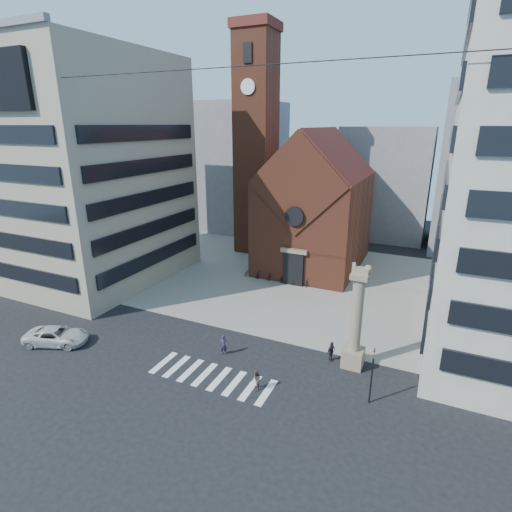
% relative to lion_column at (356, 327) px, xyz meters
% --- Properties ---
extents(ground, '(120.00, 120.00, 0.00)m').
position_rel_lion_column_xyz_m(ground, '(-10.01, -3.00, -3.46)').
color(ground, black).
rests_on(ground, ground).
extents(piazza, '(46.00, 30.00, 0.05)m').
position_rel_lion_column_xyz_m(piazza, '(-10.01, 16.00, -3.43)').
color(piazza, gray).
rests_on(piazza, ground).
extents(zebra_crossing, '(10.20, 3.20, 0.01)m').
position_rel_lion_column_xyz_m(zebra_crossing, '(-9.46, -6.00, -3.45)').
color(zebra_crossing, white).
rests_on(zebra_crossing, ground).
extents(church, '(12.00, 16.65, 18.00)m').
position_rel_lion_column_xyz_m(church, '(-10.01, 22.04, 4.53)').
color(church, brown).
rests_on(church, ground).
extents(campanile, '(5.50, 5.50, 31.20)m').
position_rel_lion_column_xyz_m(campanile, '(-20.01, 25.00, 12.28)').
color(campanile, brown).
rests_on(campanile, ground).
extents(building_left, '(18.00, 20.00, 26.00)m').
position_rel_lion_column_xyz_m(building_left, '(-34.01, 7.00, 9.54)').
color(building_left, gray).
rests_on(building_left, ground).
extents(bg_block_left, '(16.00, 14.00, 22.00)m').
position_rel_lion_column_xyz_m(bg_block_left, '(-30.01, 37.00, 7.54)').
color(bg_block_left, gray).
rests_on(bg_block_left, ground).
extents(bg_block_mid, '(14.00, 12.00, 18.00)m').
position_rel_lion_column_xyz_m(bg_block_mid, '(-4.01, 42.00, 5.54)').
color(bg_block_mid, gray).
rests_on(bg_block_mid, ground).
extents(bg_block_right, '(16.00, 14.00, 24.00)m').
position_rel_lion_column_xyz_m(bg_block_right, '(11.99, 39.00, 8.54)').
color(bg_block_right, gray).
rests_on(bg_block_right, ground).
extents(lion_column, '(1.63, 1.60, 8.68)m').
position_rel_lion_column_xyz_m(lion_column, '(0.00, 0.00, 0.00)').
color(lion_column, gray).
rests_on(lion_column, ground).
extents(traffic_light, '(0.13, 0.16, 4.30)m').
position_rel_lion_column_xyz_m(traffic_light, '(1.99, -4.00, -1.17)').
color(traffic_light, black).
rests_on(traffic_light, ground).
extents(white_car, '(5.91, 4.26, 1.49)m').
position_rel_lion_column_xyz_m(white_car, '(-24.29, -7.50, -2.71)').
color(white_car, silver).
rests_on(white_car, ground).
extents(pedestrian_0, '(0.75, 0.64, 1.76)m').
position_rel_lion_column_xyz_m(pedestrian_0, '(-10.17, -2.87, -2.58)').
color(pedestrian_0, '#2C2837').
rests_on(pedestrian_0, ground).
extents(pedestrian_1, '(0.95, 0.99, 1.61)m').
position_rel_lion_column_xyz_m(pedestrian_1, '(-5.72, -6.02, -2.65)').
color(pedestrian_1, '#4C3E3C').
rests_on(pedestrian_1, ground).
extents(pedestrian_2, '(0.74, 1.07, 1.68)m').
position_rel_lion_column_xyz_m(pedestrian_2, '(-1.77, 0.00, -2.62)').
color(pedestrian_2, '#232229').
rests_on(pedestrian_2, ground).
extents(scooter_0, '(0.86, 1.90, 0.97)m').
position_rel_lion_column_xyz_m(scooter_0, '(-16.16, 14.39, -2.92)').
color(scooter_0, black).
rests_on(scooter_0, piazza).
extents(scooter_1, '(0.72, 1.83, 1.07)m').
position_rel_lion_column_xyz_m(scooter_1, '(-14.58, 14.39, -2.87)').
color(scooter_1, black).
rests_on(scooter_1, piazza).
extents(scooter_2, '(0.86, 1.90, 0.97)m').
position_rel_lion_column_xyz_m(scooter_2, '(-13.00, 14.39, -2.92)').
color(scooter_2, black).
rests_on(scooter_2, piazza).
extents(scooter_3, '(0.72, 1.83, 1.07)m').
position_rel_lion_column_xyz_m(scooter_3, '(-11.42, 14.39, -2.87)').
color(scooter_3, black).
rests_on(scooter_3, piazza).
extents(scooter_4, '(0.86, 1.90, 0.97)m').
position_rel_lion_column_xyz_m(scooter_4, '(-9.84, 14.39, -2.92)').
color(scooter_4, black).
rests_on(scooter_4, piazza).
extents(scooter_5, '(0.72, 1.83, 1.07)m').
position_rel_lion_column_xyz_m(scooter_5, '(-8.26, 14.39, -2.87)').
color(scooter_5, black).
rests_on(scooter_5, piazza).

